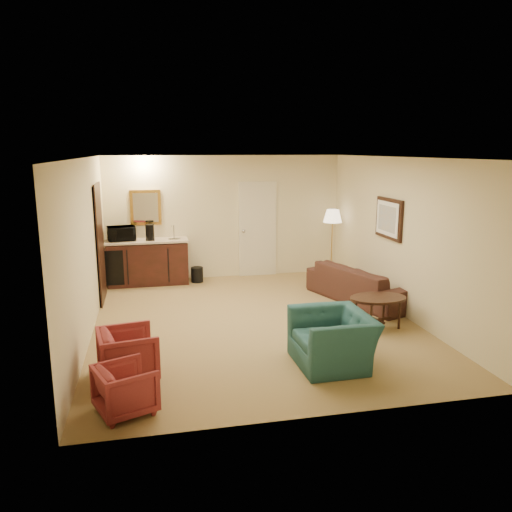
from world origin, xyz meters
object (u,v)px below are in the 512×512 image
Objects in this scene: teal_armchair at (333,330)px; coffee_table at (377,313)px; rose_chair_near at (128,352)px; rose_chair_far at (125,387)px; floor_lamp at (332,244)px; wetbar_cabinet at (148,262)px; coffee_maker at (150,232)px; microwave at (121,232)px; waste_bin at (197,275)px; sofa at (362,278)px.

teal_armchair is 1.60m from coffee_table.
rose_chair_near reaches higher than coffee_table.
teal_armchair is 1.81× the size of rose_chair_far.
teal_armchair is 4.48m from floor_lamp.
coffee_table is at bearing -44.75° from wetbar_cabinet.
teal_armchair is 0.70× the size of floor_lamp.
coffee_maker reaches higher than coffee_table.
wetbar_cabinet reaches higher than rose_chair_far.
floor_lamp is at bearing -15.33° from microwave.
microwave is (-1.49, 0.09, 0.94)m from waste_bin.
floor_lamp reaches higher than coffee_table.
coffee_maker reaches higher than teal_armchair.
rose_chair_near is 0.46× the size of floor_lamp.
waste_bin is (-2.46, 3.35, -0.10)m from coffee_table.
wetbar_cabinet is at bearing 175.95° from waste_bin.
floor_lamp is (1.55, 4.20, 0.29)m from teal_armchair.
waste_bin is (0.99, -0.07, -0.30)m from wetbar_cabinet.
teal_armchair is at bearing 129.88° from sofa.
coffee_table is 4.16m from waste_bin.
rose_chair_near is (-0.25, -4.39, -0.12)m from wetbar_cabinet.
sofa is 1.47× the size of floor_lamp.
sofa is at bearing -73.56° from rose_chair_far.
microwave reaches higher than rose_chair_far.
coffee_table is at bearing -51.93° from microwave.
floor_lamp is at bearing -61.83° from rose_chair_far.
coffee_maker reaches higher than waste_bin.
coffee_maker is (-0.93, 0.01, 0.93)m from waste_bin.
teal_armchair is at bearing -48.45° from coffee_maker.
wetbar_cabinet is 2.40× the size of rose_chair_near.
wetbar_cabinet is at bearing 149.73° from coffee_maker.
wetbar_cabinet reaches higher than rose_chair_near.
coffee_table is 3.16m from floor_lamp.
rose_chair_near is 0.82m from rose_chair_far.
teal_armchair is at bearing -96.67° from rose_chair_far.
sofa is 4.16× the size of microwave.
sofa reaches higher than waste_bin.
wetbar_cabinet is at bearing -24.59° from rose_chair_far.
floor_lamp reaches higher than coffee_maker.
rose_chair_near is at bearing 101.23° from sofa.
microwave is (-3.95, 3.44, 0.85)m from coffee_table.
waste_bin is at bearing 126.30° from coffee_table.
waste_bin is at bearing 175.01° from floor_lamp.
wetbar_cabinet is 1.04m from waste_bin.
coffee_table is (-0.35, -1.41, -0.17)m from sofa.
teal_armchair is 3.34× the size of waste_bin.
sofa is 5.16m from rose_chair_far.
waste_bin is (-1.31, 4.45, -0.30)m from teal_armchair.
waste_bin is at bearing -164.86° from teal_armchair.
sofa is 2.48× the size of coffee_table.
rose_chair_far is (-0.25, -5.21, -0.17)m from wetbar_cabinet.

